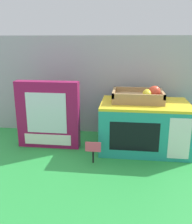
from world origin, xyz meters
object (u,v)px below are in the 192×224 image
at_px(price_sign, 93,149).
at_px(toy_microwave, 144,125).
at_px(food_groups_crate, 140,97).
at_px(cookie_set_box, 48,115).

bearing_deg(price_sign, toy_microwave, 40.37).
relative_size(food_groups_crate, price_sign, 2.47).
distance_m(cookie_set_box, price_sign, 0.31).
bearing_deg(cookie_set_box, food_groups_crate, 7.57).
bearing_deg(food_groups_crate, price_sign, -133.31).
distance_m(toy_microwave, food_groups_crate, 0.15).
xyz_separation_m(food_groups_crate, price_sign, (-0.20, -0.22, -0.20)).
bearing_deg(toy_microwave, cookie_set_box, -175.21).
xyz_separation_m(toy_microwave, food_groups_crate, (-0.03, 0.02, 0.14)).
relative_size(cookie_set_box, price_sign, 3.38).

